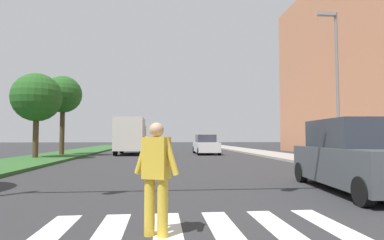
{
  "coord_description": "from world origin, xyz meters",
  "views": [
    {
      "loc": [
        -0.57,
        3.96,
        1.47
      ],
      "look_at": [
        1.24,
        22.13,
        2.48
      ],
      "focal_mm": 29.3,
      "sensor_mm": 36.0,
      "label": 1
    }
  ],
  "objects_px": {
    "tree_distant": "(63,95)",
    "suv_crossing": "(356,157)",
    "pedestrian_performer": "(156,173)",
    "truck_box_delivery": "(131,135)",
    "sedan_midblock": "(206,145)",
    "tree_far": "(37,98)",
    "street_lamp_right": "(335,73)"
  },
  "relations": [
    {
      "from": "tree_distant",
      "to": "street_lamp_right",
      "type": "height_order",
      "value": "street_lamp_right"
    },
    {
      "from": "tree_far",
      "to": "suv_crossing",
      "type": "xyz_separation_m",
      "value": [
        13.56,
        -13.52,
        -3.18
      ]
    },
    {
      "from": "tree_far",
      "to": "street_lamp_right",
      "type": "relative_size",
      "value": 0.75
    },
    {
      "from": "tree_distant",
      "to": "truck_box_delivery",
      "type": "distance_m",
      "value": 6.43
    },
    {
      "from": "tree_far",
      "to": "suv_crossing",
      "type": "distance_m",
      "value": 19.41
    },
    {
      "from": "sedan_midblock",
      "to": "truck_box_delivery",
      "type": "height_order",
      "value": "truck_box_delivery"
    },
    {
      "from": "tree_far",
      "to": "sedan_midblock",
      "type": "height_order",
      "value": "tree_far"
    },
    {
      "from": "tree_far",
      "to": "tree_distant",
      "type": "relative_size",
      "value": 0.92
    },
    {
      "from": "tree_distant",
      "to": "street_lamp_right",
      "type": "relative_size",
      "value": 0.81
    },
    {
      "from": "tree_distant",
      "to": "sedan_midblock",
      "type": "relative_size",
      "value": 1.36
    },
    {
      "from": "sedan_midblock",
      "to": "tree_far",
      "type": "bearing_deg",
      "value": -155.2
    },
    {
      "from": "street_lamp_right",
      "to": "truck_box_delivery",
      "type": "distance_m",
      "value": 17.48
    },
    {
      "from": "tree_distant",
      "to": "street_lamp_right",
      "type": "distance_m",
      "value": 19.37
    },
    {
      "from": "street_lamp_right",
      "to": "sedan_midblock",
      "type": "xyz_separation_m",
      "value": [
        -4.56,
        12.86,
        -3.8
      ]
    },
    {
      "from": "tree_distant",
      "to": "truck_box_delivery",
      "type": "bearing_deg",
      "value": 25.98
    },
    {
      "from": "tree_distant",
      "to": "tree_far",
      "type": "bearing_deg",
      "value": -100.01
    },
    {
      "from": "tree_far",
      "to": "street_lamp_right",
      "type": "bearing_deg",
      "value": -23.38
    },
    {
      "from": "tree_distant",
      "to": "suv_crossing",
      "type": "height_order",
      "value": "tree_distant"
    },
    {
      "from": "pedestrian_performer",
      "to": "truck_box_delivery",
      "type": "bearing_deg",
      "value": 96.3
    },
    {
      "from": "street_lamp_right",
      "to": "pedestrian_performer",
      "type": "xyz_separation_m",
      "value": [
        -8.55,
        -9.65,
        -3.66
      ]
    },
    {
      "from": "suv_crossing",
      "to": "street_lamp_right",
      "type": "bearing_deg",
      "value": 63.16
    },
    {
      "from": "tree_distant",
      "to": "pedestrian_performer",
      "type": "relative_size",
      "value": 3.61
    },
    {
      "from": "suv_crossing",
      "to": "truck_box_delivery",
      "type": "xyz_separation_m",
      "value": [
        -7.9,
        19.48,
        0.7
      ]
    },
    {
      "from": "tree_distant",
      "to": "sedan_midblock",
      "type": "height_order",
      "value": "tree_distant"
    },
    {
      "from": "tree_distant",
      "to": "sedan_midblock",
      "type": "distance_m",
      "value": 12.41
    },
    {
      "from": "tree_distant",
      "to": "pedestrian_performer",
      "type": "xyz_separation_m",
      "value": [
        7.56,
        -20.39,
        -3.84
      ]
    },
    {
      "from": "street_lamp_right",
      "to": "suv_crossing",
      "type": "height_order",
      "value": "street_lamp_right"
    },
    {
      "from": "tree_far",
      "to": "tree_distant",
      "type": "bearing_deg",
      "value": 79.99
    },
    {
      "from": "tree_far",
      "to": "sedan_midblock",
      "type": "bearing_deg",
      "value": 24.8
    },
    {
      "from": "suv_crossing",
      "to": "sedan_midblock",
      "type": "distance_m",
      "value": 19.19
    },
    {
      "from": "suv_crossing",
      "to": "sedan_midblock",
      "type": "bearing_deg",
      "value": 94.13
    },
    {
      "from": "tree_far",
      "to": "truck_box_delivery",
      "type": "bearing_deg",
      "value": 46.49
    }
  ]
}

